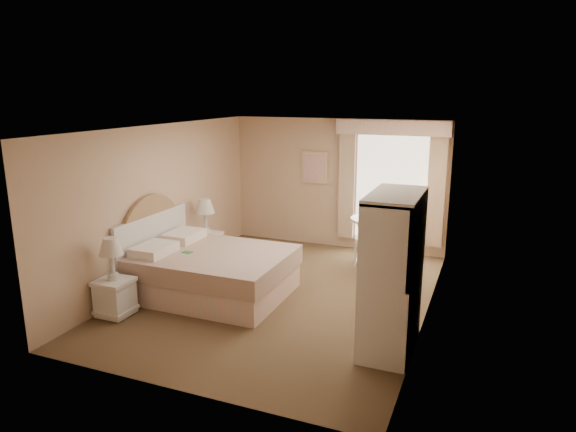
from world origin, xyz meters
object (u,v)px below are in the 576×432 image
at_px(nightstand_near, 114,287).
at_px(armoire, 392,286).
at_px(round_table, 372,233).
at_px(cafe_chair, 369,234).
at_px(nightstand_far, 206,239).
at_px(bed, 206,269).

bearing_deg(nightstand_near, armoire, 8.20).
bearing_deg(round_table, nightstand_near, -127.65).
bearing_deg(cafe_chair, nightstand_far, -162.52).
distance_m(bed, nightstand_near, 1.38).
relative_size(nightstand_near, armoire, 0.58).
distance_m(nightstand_near, cafe_chair, 4.35).
distance_m(cafe_chair, armoire, 3.04).
xyz_separation_m(nightstand_far, cafe_chair, (2.70, 1.00, 0.12)).
distance_m(bed, round_table, 3.10).
height_order(round_table, armoire, armoire).
distance_m(nightstand_near, round_table, 4.46).
xyz_separation_m(bed, nightstand_near, (-0.73, -1.17, 0.04)).
bearing_deg(nightstand_near, nightstand_far, 90.00).
height_order(nightstand_far, round_table, nightstand_far).
bearing_deg(nightstand_far, round_table, 22.43).
relative_size(nightstand_far, cafe_chair, 1.20).
height_order(round_table, cafe_chair, cafe_chair).
height_order(nightstand_near, nightstand_far, nightstand_far).
height_order(bed, armoire, armoire).
bearing_deg(nightstand_far, armoire, -27.26).
bearing_deg(nightstand_far, cafe_chair, 20.27).
bearing_deg(cafe_chair, armoire, -74.44).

